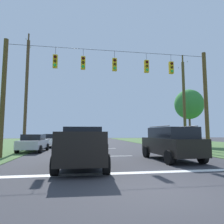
{
  "coord_description": "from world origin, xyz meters",
  "views": [
    {
      "loc": [
        -2.52,
        -5.45,
        1.66
      ],
      "look_at": [
        -0.44,
        7.49,
        3.02
      ],
      "focal_mm": 32.03,
      "sensor_mm": 36.0,
      "label": 1
    }
  ],
  "objects_px": {
    "tree_roadside_left": "(189,104)",
    "distant_car_oncoming": "(34,143)",
    "utility_pole_mid_right": "(184,103)",
    "distant_car_crossing_white": "(51,140)",
    "pickup_truck": "(83,147)",
    "suv_black": "(171,143)",
    "utility_pole_near_left": "(26,92)",
    "overhead_signal_span": "(113,92)"
  },
  "relations": [
    {
      "from": "pickup_truck",
      "to": "distant_car_crossing_white",
      "type": "distance_m",
      "value": 14.67
    },
    {
      "from": "suv_black",
      "to": "utility_pole_near_left",
      "type": "relative_size",
      "value": 0.42
    },
    {
      "from": "utility_pole_near_left",
      "to": "suv_black",
      "type": "bearing_deg",
      "value": -38.66
    },
    {
      "from": "pickup_truck",
      "to": "distant_car_crossing_white",
      "type": "xyz_separation_m",
      "value": [
        -3.41,
        14.27,
        -0.18
      ]
    },
    {
      "from": "pickup_truck",
      "to": "distant_car_oncoming",
      "type": "relative_size",
      "value": 1.25
    },
    {
      "from": "distant_car_crossing_white",
      "to": "utility_pole_mid_right",
      "type": "xyz_separation_m",
      "value": [
        14.33,
        -4.55,
        4.08
      ]
    },
    {
      "from": "distant_car_crossing_white",
      "to": "utility_pole_near_left",
      "type": "bearing_deg",
      "value": -114.96
    },
    {
      "from": "utility_pole_mid_right",
      "to": "overhead_signal_span",
      "type": "bearing_deg",
      "value": -147.45
    },
    {
      "from": "overhead_signal_span",
      "to": "utility_pole_near_left",
      "type": "relative_size",
      "value": 1.32
    },
    {
      "from": "distant_car_crossing_white",
      "to": "distant_car_oncoming",
      "type": "bearing_deg",
      "value": -97.37
    },
    {
      "from": "distant_car_oncoming",
      "to": "utility_pole_near_left",
      "type": "bearing_deg",
      "value": 127.85
    },
    {
      "from": "utility_pole_mid_right",
      "to": "distant_car_crossing_white",
      "type": "bearing_deg",
      "value": 162.37
    },
    {
      "from": "utility_pole_mid_right",
      "to": "tree_roadside_left",
      "type": "height_order",
      "value": "utility_pole_mid_right"
    },
    {
      "from": "overhead_signal_span",
      "to": "tree_roadside_left",
      "type": "height_order",
      "value": "overhead_signal_span"
    },
    {
      "from": "tree_roadside_left",
      "to": "distant_car_crossing_white",
      "type": "bearing_deg",
      "value": 177.36
    },
    {
      "from": "suv_black",
      "to": "utility_pole_mid_right",
      "type": "bearing_deg",
      "value": 55.92
    },
    {
      "from": "distant_car_oncoming",
      "to": "utility_pole_near_left",
      "type": "relative_size",
      "value": 0.38
    },
    {
      "from": "suv_black",
      "to": "distant_car_crossing_white",
      "type": "distance_m",
      "value": 15.49
    },
    {
      "from": "overhead_signal_span",
      "to": "distant_car_oncoming",
      "type": "distance_m",
      "value": 8.64
    },
    {
      "from": "pickup_truck",
      "to": "suv_black",
      "type": "bearing_deg",
      "value": 15.75
    },
    {
      "from": "distant_car_crossing_white",
      "to": "utility_pole_mid_right",
      "type": "relative_size",
      "value": 0.43
    },
    {
      "from": "distant_car_oncoming",
      "to": "utility_pole_mid_right",
      "type": "xyz_separation_m",
      "value": [
        15.07,
        1.18,
        4.08
      ]
    },
    {
      "from": "utility_pole_mid_right",
      "to": "tree_roadside_left",
      "type": "relative_size",
      "value": 1.41
    },
    {
      "from": "pickup_truck",
      "to": "distant_car_oncoming",
      "type": "xyz_separation_m",
      "value": [
        -4.15,
        8.54,
        -0.18
      ]
    },
    {
      "from": "overhead_signal_span",
      "to": "distant_car_oncoming",
      "type": "height_order",
      "value": "overhead_signal_span"
    },
    {
      "from": "overhead_signal_span",
      "to": "suv_black",
      "type": "distance_m",
      "value": 5.45
    },
    {
      "from": "overhead_signal_span",
      "to": "suv_black",
      "type": "xyz_separation_m",
      "value": [
        3.13,
        -2.66,
        -3.58
      ]
    },
    {
      "from": "pickup_truck",
      "to": "utility_pole_near_left",
      "type": "height_order",
      "value": "utility_pole_near_left"
    },
    {
      "from": "pickup_truck",
      "to": "utility_pole_mid_right",
      "type": "height_order",
      "value": "utility_pole_mid_right"
    },
    {
      "from": "pickup_truck",
      "to": "utility_pole_mid_right",
      "type": "bearing_deg",
      "value": 41.67
    },
    {
      "from": "distant_car_crossing_white",
      "to": "distant_car_oncoming",
      "type": "distance_m",
      "value": 5.78
    },
    {
      "from": "pickup_truck",
      "to": "utility_pole_mid_right",
      "type": "distance_m",
      "value": 15.13
    },
    {
      "from": "utility_pole_mid_right",
      "to": "tree_roadside_left",
      "type": "bearing_deg",
      "value": 53.73
    },
    {
      "from": "overhead_signal_span",
      "to": "utility_pole_mid_right",
      "type": "xyz_separation_m",
      "value": [
        8.68,
        5.54,
        0.23
      ]
    },
    {
      "from": "suv_black",
      "to": "utility_pole_near_left",
      "type": "height_order",
      "value": "utility_pole_near_left"
    },
    {
      "from": "pickup_truck",
      "to": "distant_car_crossing_white",
      "type": "height_order",
      "value": "pickup_truck"
    },
    {
      "from": "utility_pole_near_left",
      "to": "tree_roadside_left",
      "type": "distance_m",
      "value": 19.34
    },
    {
      "from": "utility_pole_near_left",
      "to": "tree_roadside_left",
      "type": "bearing_deg",
      "value": 10.1
    },
    {
      "from": "distant_car_oncoming",
      "to": "utility_pole_mid_right",
      "type": "distance_m",
      "value": 15.65
    },
    {
      "from": "tree_roadside_left",
      "to": "distant_car_oncoming",
      "type": "bearing_deg",
      "value": -164.51
    },
    {
      "from": "suv_black",
      "to": "distant_car_crossing_white",
      "type": "bearing_deg",
      "value": 124.53
    },
    {
      "from": "suv_black",
      "to": "tree_roadside_left",
      "type": "distance_m",
      "value": 15.17
    }
  ]
}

